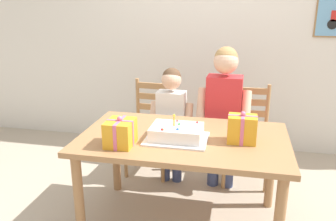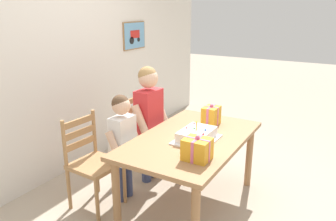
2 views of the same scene
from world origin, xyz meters
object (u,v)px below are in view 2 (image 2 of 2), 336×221
gift_box_red_large (211,116)px  dining_table (191,146)px  birthday_cake (197,135)px  gift_box_beside_cake (197,149)px  chair_left (92,162)px  child_older (149,113)px  child_younger (123,138)px  chair_right (146,132)px

gift_box_red_large → dining_table: bearing=177.4°
birthday_cake → gift_box_beside_cake: 0.40m
dining_table → gift_box_beside_cake: size_ratio=6.96×
gift_box_beside_cake → chair_left: bearing=93.8°
gift_box_beside_cake → chair_left: size_ratio=0.24×
dining_table → child_older: 0.71m
gift_box_beside_cake → chair_left: 1.14m
chair_left → gift_box_red_large: bearing=-44.0°
gift_box_beside_cake → child_younger: bearing=78.9°
gift_box_beside_cake → child_older: bearing=53.8°
chair_right → child_older: (-0.22, -0.19, 0.33)m
birthday_cake → child_younger: size_ratio=0.40×
child_younger → gift_box_beside_cake: bearing=-101.1°
gift_box_red_large → chair_right: 0.93m
chair_right → child_younger: bearing=-164.5°
birthday_cake → child_younger: (-0.18, 0.71, -0.10)m
birthday_cake → gift_box_beside_cake: (-0.36, -0.17, 0.04)m
chair_right → child_younger: child_younger is taller
gift_box_red_large → chair_right: bearing=86.5°
dining_table → child_older: child_older is taller
dining_table → gift_box_red_large: bearing=-2.6°
dining_table → child_older: bearing=68.6°
dining_table → child_younger: 0.68m
gift_box_red_large → gift_box_beside_cake: gift_box_red_large is taller
gift_box_red_large → chair_right: size_ratio=0.25×
dining_table → birthday_cake: bearing=-117.4°
chair_left → child_younger: child_younger is taller
chair_left → child_younger: (0.25, -0.19, 0.21)m
gift_box_red_large → child_older: 0.68m
chair_right → child_older: child_older is taller
gift_box_beside_cake → child_younger: (0.17, 0.89, -0.14)m
dining_table → chair_right: (0.47, 0.83, -0.17)m
birthday_cake → gift_box_beside_cake: size_ratio=2.02×
dining_table → child_younger: child_younger is taller
birthday_cake → child_older: size_ratio=0.34×
chair_right → chair_left: bearing=-180.0°
gift_box_beside_cake → chair_right: size_ratio=0.24×
chair_left → child_older: (0.72, -0.19, 0.33)m
birthday_cake → child_younger: bearing=104.5°
chair_left → child_older: 0.81m
gift_box_red_large → chair_right: (0.05, 0.85, -0.36)m
dining_table → birthday_cake: size_ratio=3.44×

